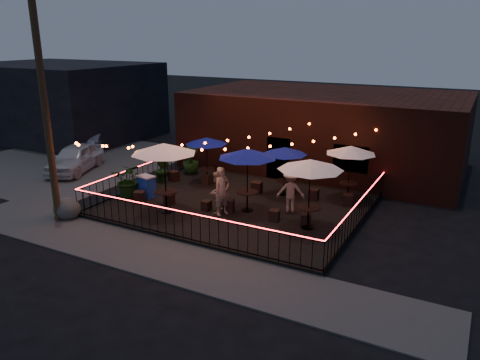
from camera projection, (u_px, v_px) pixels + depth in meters
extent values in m
plane|color=black|center=(214.00, 224.00, 17.78)|extent=(110.00, 110.00, 0.00)
cube|color=black|center=(239.00, 206.00, 19.44)|extent=(10.00, 8.00, 0.15)
cube|color=#464240|center=(161.00, 257.00, 15.04)|extent=(18.00, 2.50, 0.05)
cube|color=#464240|center=(70.00, 161.00, 26.57)|extent=(11.00, 12.00, 0.02)
cube|color=#36170E|center=(326.00, 129.00, 25.14)|extent=(14.00, 8.00, 4.00)
cube|color=black|center=(279.00, 160.00, 22.60)|extent=(1.20, 0.24, 2.20)
cube|color=black|center=(351.00, 158.00, 20.87)|extent=(1.60, 0.24, 1.20)
cube|color=black|center=(60.00, 100.00, 32.74)|extent=(12.00, 9.00, 5.00)
cylinder|color=#362416|center=(46.00, 118.00, 16.85)|extent=(0.26, 0.26, 8.00)
cube|color=black|center=(183.00, 237.00, 16.03)|extent=(10.00, 0.04, 0.04)
cube|color=black|center=(182.00, 212.00, 15.76)|extent=(10.00, 0.04, 0.04)
cube|color=#FF2229|center=(182.00, 212.00, 15.75)|extent=(10.00, 0.03, 0.02)
cube|color=black|center=(144.00, 185.00, 21.65)|extent=(0.04, 8.00, 0.04)
cube|color=black|center=(143.00, 166.00, 21.38)|extent=(0.04, 8.00, 0.04)
cube|color=#FF2229|center=(143.00, 165.00, 21.37)|extent=(0.03, 8.00, 0.02)
cube|color=black|center=(358.00, 224.00, 17.13)|extent=(0.04, 8.00, 0.04)
cube|color=black|center=(360.00, 201.00, 16.86)|extent=(0.04, 8.00, 0.04)
cube|color=#FF2229|center=(360.00, 200.00, 16.85)|extent=(0.03, 8.00, 0.02)
cylinder|color=black|center=(167.00, 211.00, 18.57)|extent=(0.51, 0.51, 0.03)
cylinder|color=black|center=(166.00, 202.00, 18.44)|extent=(0.07, 0.07, 0.83)
cylinder|color=black|center=(166.00, 191.00, 18.32)|extent=(0.92, 0.92, 0.05)
cylinder|color=black|center=(165.00, 179.00, 18.16)|extent=(0.05, 0.05, 2.76)
cone|color=white|center=(164.00, 148.00, 17.80)|extent=(2.81, 2.81, 0.40)
cylinder|color=black|center=(207.00, 182.00, 22.30)|extent=(0.39, 0.39, 0.03)
cylinder|color=black|center=(207.00, 175.00, 22.21)|extent=(0.05, 0.05, 0.65)
cylinder|color=black|center=(207.00, 169.00, 22.11)|extent=(0.72, 0.72, 0.04)
cylinder|color=black|center=(207.00, 160.00, 21.99)|extent=(0.04, 0.04, 2.15)
cone|color=navy|center=(206.00, 141.00, 21.71)|extent=(2.36, 2.36, 0.31)
cylinder|color=black|center=(247.00, 210.00, 18.70)|extent=(0.46, 0.46, 0.03)
cylinder|color=black|center=(247.00, 201.00, 18.59)|extent=(0.06, 0.06, 0.76)
cylinder|color=black|center=(247.00, 192.00, 18.47)|extent=(0.84, 0.84, 0.04)
cylinder|color=black|center=(247.00, 180.00, 18.33)|extent=(0.05, 0.05, 2.52)
cone|color=navy|center=(247.00, 153.00, 18.00)|extent=(2.47, 2.47, 0.37)
cylinder|color=black|center=(284.00, 194.00, 20.54)|extent=(0.39, 0.39, 0.03)
cylinder|color=black|center=(284.00, 188.00, 20.45)|extent=(0.05, 0.05, 0.64)
cylinder|color=black|center=(284.00, 181.00, 20.35)|extent=(0.71, 0.71, 0.04)
cylinder|color=black|center=(284.00, 172.00, 20.23)|extent=(0.04, 0.04, 2.12)
cone|color=navy|center=(285.00, 151.00, 19.95)|extent=(2.55, 2.55, 0.31)
cylinder|color=black|center=(308.00, 227.00, 17.02)|extent=(0.47, 0.47, 0.03)
cylinder|color=black|center=(308.00, 218.00, 16.90)|extent=(0.06, 0.06, 0.77)
cylinder|color=black|center=(309.00, 208.00, 16.79)|extent=(0.85, 0.85, 0.04)
cylinder|color=black|center=(309.00, 195.00, 16.64)|extent=(0.05, 0.05, 2.56)
cone|color=white|center=(311.00, 164.00, 16.31)|extent=(3.09, 3.09, 0.37)
cylinder|color=black|center=(347.00, 198.00, 20.05)|extent=(0.42, 0.42, 0.03)
cylinder|color=black|center=(348.00, 191.00, 19.95)|extent=(0.06, 0.06, 0.69)
cylinder|color=black|center=(349.00, 183.00, 19.84)|extent=(0.77, 0.77, 0.04)
cylinder|color=black|center=(349.00, 173.00, 19.71)|extent=(0.04, 0.04, 2.30)
cone|color=white|center=(351.00, 150.00, 19.41)|extent=(2.30, 2.30, 0.34)
cube|color=black|center=(139.00, 197.00, 19.48)|extent=(0.56, 0.56, 0.50)
cube|color=black|center=(169.00, 199.00, 19.38)|extent=(0.40, 0.40, 0.42)
cube|color=black|center=(174.00, 176.00, 22.45)|extent=(0.48, 0.48, 0.48)
cube|color=black|center=(207.00, 180.00, 21.93)|extent=(0.40, 0.40, 0.46)
cube|color=black|center=(206.00, 205.00, 18.68)|extent=(0.36, 0.36, 0.40)
cube|color=black|center=(229.00, 206.00, 18.53)|extent=(0.52, 0.52, 0.49)
cube|color=black|center=(257.00, 188.00, 20.69)|extent=(0.48, 0.48, 0.52)
cube|color=black|center=(291.00, 189.00, 20.64)|extent=(0.40, 0.40, 0.44)
cube|color=black|center=(274.00, 215.00, 17.62)|extent=(0.43, 0.43, 0.43)
cube|color=black|center=(306.00, 219.00, 17.27)|extent=(0.41, 0.41, 0.41)
cube|color=black|center=(314.00, 194.00, 19.87)|extent=(0.41, 0.41, 0.47)
cube|color=black|center=(348.00, 199.00, 19.30)|extent=(0.44, 0.44, 0.45)
imported|color=#D4A790|center=(222.00, 191.00, 18.04)|extent=(0.68, 0.81, 1.90)
imported|color=tan|center=(217.00, 192.00, 18.24)|extent=(0.69, 0.85, 1.68)
imported|color=#D2AD8B|center=(291.00, 191.00, 18.38)|extent=(1.25, 0.98, 1.70)
imported|color=#17330D|center=(129.00, 180.00, 20.10)|extent=(1.74, 1.65, 1.52)
imported|color=#1E3E13|center=(163.00, 169.00, 22.10)|extent=(0.70, 0.57, 1.27)
imported|color=#144016|center=(191.00, 159.00, 23.48)|extent=(0.99, 0.99, 1.47)
cube|color=blue|center=(147.00, 187.00, 20.14)|extent=(0.75, 0.59, 0.90)
cube|color=silver|center=(146.00, 176.00, 20.00)|extent=(0.81, 0.64, 0.06)
ellipsoid|color=#4F4F49|center=(67.00, 209.00, 18.20)|extent=(1.17, 1.05, 0.78)
imported|color=white|center=(75.00, 158.00, 24.40)|extent=(3.03, 4.51, 1.43)
imported|color=#98979F|center=(91.00, 133.00, 29.84)|extent=(4.43, 5.29, 1.71)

